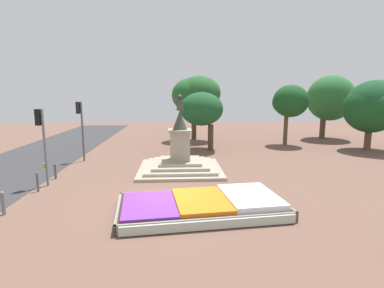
% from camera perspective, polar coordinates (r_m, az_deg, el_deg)
% --- Properties ---
extents(ground_plane, '(74.34, 74.34, 0.00)m').
position_cam_1_polar(ground_plane, '(13.05, -4.78, -11.22)').
color(ground_plane, brown).
extents(flower_planter, '(6.85, 4.12, 0.60)m').
position_cam_1_polar(flower_planter, '(12.10, 2.53, -11.61)').
color(flower_planter, '#38281C').
rests_on(flower_planter, ground_plane).
extents(statue_monument, '(4.96, 4.96, 4.58)m').
position_cam_1_polar(statue_monument, '(18.21, -2.28, -2.80)').
color(statue_monument, gray).
rests_on(statue_monument, ground_plane).
extents(traffic_light_mid_block, '(0.42, 0.30, 3.88)m').
position_cam_1_polar(traffic_light_mid_block, '(16.57, -26.71, 1.74)').
color(traffic_light_mid_block, slate).
rests_on(traffic_light_mid_block, ground_plane).
extents(traffic_light_far_corner, '(0.41, 0.29, 4.08)m').
position_cam_1_polar(traffic_light_far_corner, '(21.83, -20.48, 4.27)').
color(traffic_light_far_corner, '#4C5156').
rests_on(traffic_light_far_corner, ground_plane).
extents(kerb_bollard_mid_a, '(0.15, 0.15, 0.94)m').
position_cam_1_polar(kerb_bollard_mid_a, '(13.79, -32.33, -9.39)').
color(kerb_bollard_mid_a, slate).
rests_on(kerb_bollard_mid_a, ground_plane).
extents(kerb_bollard_mid_b, '(0.11, 0.11, 0.94)m').
position_cam_1_polar(kerb_bollard_mid_b, '(16.13, -27.36, -6.39)').
color(kerb_bollard_mid_b, '#4C5156').
rests_on(kerb_bollard_mid_b, ground_plane).
extents(kerb_bollard_north, '(0.14, 0.14, 0.85)m').
position_cam_1_polar(kerb_bollard_north, '(18.11, -24.61, -4.66)').
color(kerb_bollard_north, '#4C5156').
rests_on(kerb_bollard_north, ground_plane).
extents(park_tree_far_left, '(3.60, 4.12, 4.76)m').
position_cam_1_polar(park_tree_far_left, '(24.76, 2.11, 6.67)').
color(park_tree_far_left, '#4C3823').
rests_on(park_tree_far_left, ground_plane).
extents(park_tree_behind_statue, '(3.11, 3.18, 5.41)m').
position_cam_1_polar(park_tree_behind_statue, '(28.39, 18.05, 7.67)').
color(park_tree_behind_statue, brown).
rests_on(park_tree_behind_statue, ground_plane).
extents(park_tree_far_right, '(4.78, 3.83, 6.36)m').
position_cam_1_polar(park_tree_far_right, '(29.70, 0.58, 9.47)').
color(park_tree_far_right, '#4C3823').
rests_on(park_tree_far_right, ground_plane).
extents(park_tree_street_side, '(4.84, 4.83, 6.48)m').
position_cam_1_polar(park_tree_street_side, '(33.78, 24.93, 7.80)').
color(park_tree_street_side, brown).
rests_on(park_tree_street_side, ground_plane).
extents(park_tree_mid_canopy, '(4.53, 4.78, 5.73)m').
position_cam_1_polar(park_tree_mid_canopy, '(28.35, 31.40, 6.09)').
color(park_tree_mid_canopy, brown).
rests_on(park_tree_mid_canopy, ground_plane).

